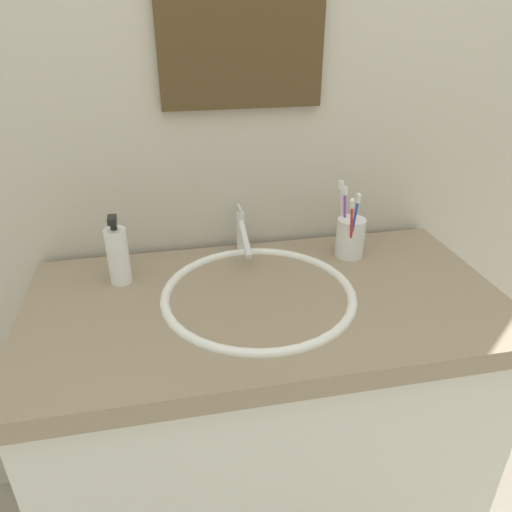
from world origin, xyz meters
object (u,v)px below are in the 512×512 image
(faucet, at_px, (242,233))
(toothbrush_white, at_px, (342,212))
(toothbrush_blue, at_px, (354,223))
(toothbrush_purple, at_px, (345,216))
(toothbrush_cup, at_px, (350,238))
(toothbrush_red, at_px, (351,226))
(soap_dispenser, at_px, (118,255))

(faucet, xyz_separation_m, toothbrush_white, (0.27, -0.04, 0.06))
(toothbrush_blue, bearing_deg, toothbrush_purple, 93.92)
(toothbrush_purple, bearing_deg, toothbrush_cup, -50.77)
(toothbrush_red, bearing_deg, toothbrush_white, 89.98)
(toothbrush_cup, relative_size, toothbrush_purple, 0.57)
(soap_dispenser, bearing_deg, toothbrush_purple, 3.93)
(toothbrush_purple, bearing_deg, toothbrush_blue, -86.08)
(faucet, xyz_separation_m, toothbrush_purple, (0.28, -0.05, 0.05))
(toothbrush_blue, bearing_deg, soap_dispenser, 178.65)
(toothbrush_purple, bearing_deg, toothbrush_white, 108.98)
(toothbrush_red, relative_size, soap_dispenser, 1.03)
(toothbrush_purple, bearing_deg, soap_dispenser, -176.07)
(toothbrush_white, xyz_separation_m, toothbrush_red, (-0.00, -0.07, -0.01))
(toothbrush_cup, distance_m, toothbrush_purple, 0.06)
(toothbrush_purple, distance_m, toothbrush_blue, 0.06)
(toothbrush_red, bearing_deg, toothbrush_purple, 86.11)
(toothbrush_cup, relative_size, toothbrush_blue, 0.56)
(faucet, bearing_deg, toothbrush_cup, -13.16)
(toothbrush_red, xyz_separation_m, toothbrush_blue, (0.01, 0.00, 0.01))
(toothbrush_red, xyz_separation_m, toothbrush_purple, (0.00, 0.06, 0.00))
(toothbrush_red, bearing_deg, soap_dispenser, 178.19)
(toothbrush_red, bearing_deg, faucet, 157.87)
(toothbrush_blue, bearing_deg, toothbrush_red, -149.82)
(toothbrush_red, bearing_deg, toothbrush_blue, 30.18)
(toothbrush_cup, bearing_deg, faucet, 166.84)
(toothbrush_cup, bearing_deg, toothbrush_red, -113.71)
(toothbrush_purple, distance_m, soap_dispenser, 0.61)
(toothbrush_purple, relative_size, toothbrush_blue, 0.97)
(toothbrush_blue, distance_m, soap_dispenser, 0.61)
(toothbrush_cup, distance_m, toothbrush_white, 0.07)
(faucet, bearing_deg, toothbrush_red, -22.13)
(faucet, xyz_separation_m, toothbrush_blue, (0.28, -0.11, 0.05))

